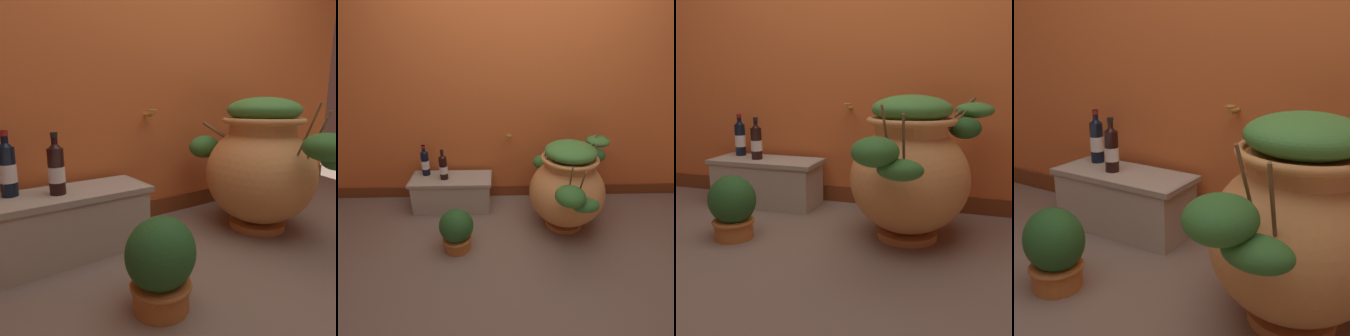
# 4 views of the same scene
# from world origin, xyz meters

# --- Properties ---
(terracotta_urn) EXTENTS (0.79, 1.01, 0.83)m
(terracotta_urn) POSITION_xyz_m (0.41, 0.54, 0.42)
(terracotta_urn) COLOR #D68E4C
(terracotta_urn) RESTS_ON ground_plane
(stone_ledge) EXTENTS (0.81, 0.35, 0.34)m
(stone_ledge) POSITION_xyz_m (-0.69, 0.88, 0.19)
(stone_ledge) COLOR #B2A893
(stone_ledge) RESTS_ON ground_plane
(wine_bottle_left) EXTENTS (0.08, 0.08, 0.31)m
(wine_bottle_left) POSITION_xyz_m (-0.76, 0.86, 0.48)
(wine_bottle_left) COLOR black
(wine_bottle_left) RESTS_ON stone_ledge
(wine_bottle_middle) EXTENTS (0.08, 0.08, 0.32)m
(wine_bottle_middle) POSITION_xyz_m (-0.96, 0.96, 0.49)
(wine_bottle_middle) COLOR black
(wine_bottle_middle) RESTS_ON stone_ledge
(potted_shrub) EXTENTS (0.28, 0.25, 0.37)m
(potted_shrub) POSITION_xyz_m (-0.56, 0.23, 0.19)
(potted_shrub) COLOR #C17033
(potted_shrub) RESTS_ON ground_plane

